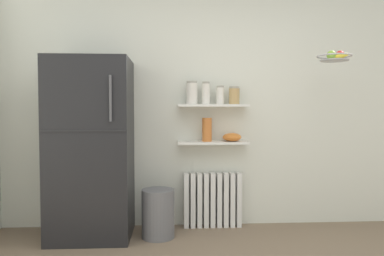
% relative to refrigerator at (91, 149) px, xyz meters
% --- Properties ---
extents(back_wall, '(7.04, 0.10, 2.60)m').
position_rel_refrigerator_xyz_m(back_wall, '(1.21, 0.37, 0.45)').
color(back_wall, silver).
rests_on(back_wall, ground_plane).
extents(refrigerator, '(0.75, 0.67, 1.70)m').
position_rel_refrigerator_xyz_m(refrigerator, '(0.00, 0.00, 0.00)').
color(refrigerator, black).
rests_on(refrigerator, ground_plane).
extents(radiator, '(0.60, 0.12, 0.56)m').
position_rel_refrigerator_xyz_m(radiator, '(1.19, 0.24, -0.57)').
color(radiator, white).
rests_on(radiator, ground_plane).
extents(wall_shelf_lower, '(0.72, 0.22, 0.02)m').
position_rel_refrigerator_xyz_m(wall_shelf_lower, '(1.19, 0.21, 0.03)').
color(wall_shelf_lower, white).
extents(wall_shelf_upper, '(0.72, 0.22, 0.02)m').
position_rel_refrigerator_xyz_m(wall_shelf_upper, '(1.19, 0.21, 0.41)').
color(wall_shelf_upper, white).
extents(storage_jar_0, '(0.12, 0.12, 0.23)m').
position_rel_refrigerator_xyz_m(storage_jar_0, '(0.97, 0.21, 0.54)').
color(storage_jar_0, silver).
rests_on(storage_jar_0, wall_shelf_upper).
extents(storage_jar_1, '(0.08, 0.08, 0.23)m').
position_rel_refrigerator_xyz_m(storage_jar_1, '(1.12, 0.21, 0.54)').
color(storage_jar_1, silver).
rests_on(storage_jar_1, wall_shelf_upper).
extents(storage_jar_2, '(0.08, 0.08, 0.19)m').
position_rel_refrigerator_xyz_m(storage_jar_2, '(1.27, 0.21, 0.52)').
color(storage_jar_2, silver).
rests_on(storage_jar_2, wall_shelf_upper).
extents(storage_jar_3, '(0.11, 0.11, 0.18)m').
position_rel_refrigerator_xyz_m(storage_jar_3, '(1.41, 0.21, 0.52)').
color(storage_jar_3, tan).
rests_on(storage_jar_3, wall_shelf_upper).
extents(vase, '(0.10, 0.10, 0.24)m').
position_rel_refrigerator_xyz_m(vase, '(1.13, 0.21, 0.17)').
color(vase, '#CC7033').
rests_on(vase, wall_shelf_lower).
extents(shelf_bowl, '(0.19, 0.19, 0.09)m').
position_rel_refrigerator_xyz_m(shelf_bowl, '(1.39, 0.21, 0.09)').
color(shelf_bowl, orange).
rests_on(shelf_bowl, wall_shelf_lower).
extents(trash_bin, '(0.31, 0.31, 0.46)m').
position_rel_refrigerator_xyz_m(trash_bin, '(0.63, -0.06, -0.62)').
color(trash_bin, slate).
rests_on(trash_bin, ground_plane).
extents(hanging_fruit_basket, '(0.32, 0.32, 0.10)m').
position_rel_refrigerator_xyz_m(hanging_fruit_basket, '(2.30, -0.15, 0.87)').
color(hanging_fruit_basket, '#B2B2B7').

